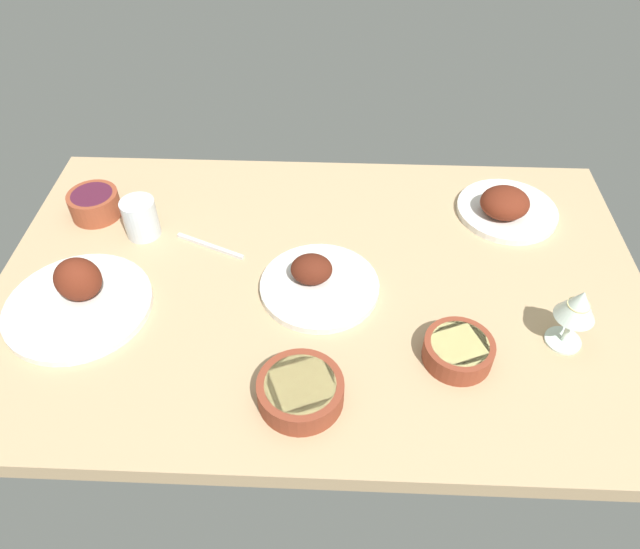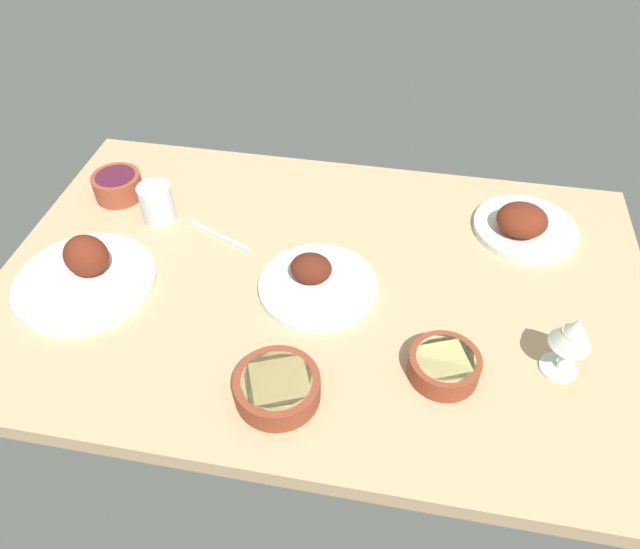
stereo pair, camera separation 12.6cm
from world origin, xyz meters
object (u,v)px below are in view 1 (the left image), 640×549
(plate_far_side, at_px, (78,297))
(fork_loose, at_px, (210,246))
(plate_near_viewer, at_px, (506,207))
(bowl_potatoes, at_px, (458,350))
(plate_center_main, at_px, (317,282))
(wine_glass, at_px, (578,307))
(bowl_onions, at_px, (94,203))
(water_tumbler, at_px, (141,218))
(bowl_pasta, at_px, (300,391))

(plate_far_side, height_order, fork_loose, plate_far_side)
(plate_near_viewer, height_order, bowl_potatoes, plate_near_viewer)
(plate_center_main, height_order, wine_glass, wine_glass)
(plate_far_side, height_order, plate_near_viewer, plate_far_side)
(plate_center_main, relative_size, bowl_potatoes, 1.91)
(bowl_onions, distance_m, wine_glass, 1.09)
(plate_near_viewer, relative_size, water_tumbler, 2.60)
(plate_near_viewer, height_order, bowl_pasta, plate_near_viewer)
(bowl_potatoes, xyz_separation_m, water_tumbler, (-0.69, 0.34, 0.02))
(bowl_onions, relative_size, water_tumbler, 1.28)
(plate_far_side, bearing_deg, fork_loose, 38.80)
(wine_glass, bearing_deg, water_tumbler, 162.34)
(plate_near_viewer, bearing_deg, water_tumbler, -173.33)
(plate_center_main, bearing_deg, fork_loose, 154.66)
(plate_far_side, relative_size, water_tumbler, 3.23)
(bowl_potatoes, distance_m, wine_glass, 0.23)
(plate_near_viewer, xyz_separation_m, fork_loose, (-0.69, -0.14, -0.02))
(bowl_onions, bearing_deg, bowl_pasta, -43.84)
(plate_far_side, height_order, bowl_pasta, plate_far_side)
(wine_glass, relative_size, fork_loose, 0.80)
(fork_loose, bearing_deg, plate_center_main, 178.56)
(plate_far_side, distance_m, plate_center_main, 0.49)
(plate_center_main, relative_size, bowl_onions, 2.13)
(plate_far_side, height_order, bowl_potatoes, plate_far_side)
(wine_glass, distance_m, fork_loose, 0.78)
(plate_far_side, xyz_separation_m, water_tumbler, (0.07, 0.23, 0.02))
(plate_far_side, distance_m, plate_near_viewer, 0.99)
(plate_center_main, distance_m, bowl_potatoes, 0.33)
(wine_glass, height_order, water_tumbler, wine_glass)
(bowl_potatoes, relative_size, wine_glass, 0.95)
(plate_near_viewer, xyz_separation_m, bowl_potatoes, (-0.17, -0.44, -0.00))
(water_tumbler, bearing_deg, plate_far_side, -107.53)
(plate_center_main, distance_m, water_tumbler, 0.44)
(plate_center_main, xyz_separation_m, bowl_pasta, (-0.02, -0.28, 0.01))
(plate_far_side, relative_size, bowl_potatoes, 2.26)
(bowl_potatoes, bearing_deg, bowl_onions, 153.75)
(plate_near_viewer, bearing_deg, plate_center_main, -149.51)
(bowl_onions, distance_m, fork_loose, 0.32)
(bowl_potatoes, relative_size, water_tumbler, 1.43)
(wine_glass, bearing_deg, plate_far_side, 176.75)
(bowl_potatoes, height_order, water_tumbler, water_tumbler)
(wine_glass, bearing_deg, plate_center_main, 165.50)
(bowl_potatoes, relative_size, fork_loose, 0.75)
(plate_near_viewer, height_order, wine_glass, wine_glass)
(bowl_onions, relative_size, fork_loose, 0.68)
(plate_far_side, relative_size, bowl_onions, 2.52)
(bowl_onions, bearing_deg, wine_glass, -18.89)
(plate_near_viewer, bearing_deg, wine_glass, -83.23)
(bowl_pasta, relative_size, water_tumbler, 1.68)
(plate_center_main, relative_size, fork_loose, 1.44)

